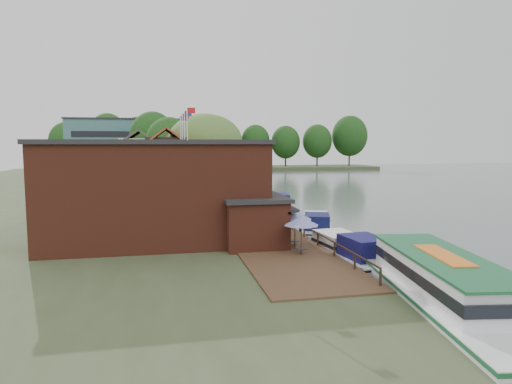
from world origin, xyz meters
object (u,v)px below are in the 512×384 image
cottage_b (141,166)px  cruiser_1 (316,224)px  cottage_c (172,163)px  cottage_a (167,170)px  cruiser_3 (254,194)px  willow (205,159)px  umbrella_3 (275,215)px  umbrella_4 (249,208)px  swan (377,287)px  pub (184,190)px  umbrella_0 (301,235)px  umbrella_5 (249,205)px  tour_boat (449,291)px  umbrella_1 (295,229)px  umbrella_2 (273,222)px  cruiser_0 (348,249)px  cruiser_4 (246,189)px  hotel_block (130,147)px  cruiser_2 (275,203)px

cottage_b → cruiser_1: (15.47, -20.89, -4.16)m
cottage_c → cottage_a: bearing=-93.0°
cottage_c → cruiser_3: (10.67, -7.32, -3.97)m
willow → umbrella_3: size_ratio=4.39×
cottage_b → umbrella_4: cottage_b is taller
cottage_b → cruiser_1: size_ratio=1.05×
cruiser_3 → swan: 37.38m
pub → willow: willow is taller
cottage_a → umbrella_0: 22.70m
umbrella_3 → swan: size_ratio=5.40×
umbrella_5 → cruiser_3: 19.06m
cottage_c → tour_boat: size_ratio=0.61×
cottage_a → umbrella_0: bearing=-69.6°
umbrella_1 → umbrella_2: bearing=104.3°
cottage_c → umbrella_1: (7.11, -37.86, -2.96)m
umbrella_2 → tour_boat: umbrella_2 is taller
pub → umbrella_4: 8.97m
cruiser_0 → cruiser_3: bearing=82.9°
willow → cruiser_0: size_ratio=1.07×
umbrella_4 → umbrella_5: 1.90m
cottage_c → tour_boat: bearing=-77.8°
cruiser_4 → cruiser_1: bearing=-72.9°
swan → cruiser_4: bearing=88.7°
umbrella_0 → umbrella_3: (0.43, 8.19, 0.00)m
umbrella_0 → tour_boat: umbrella_0 is taller
umbrella_0 → cottage_b: bearing=109.2°
hotel_block → umbrella_5: (14.30, -62.85, -4.86)m
cruiser_2 → cruiser_4: 16.65m
cottage_a → swan: size_ratio=19.55×
umbrella_3 → cottage_c: bearing=102.9°
cruiser_4 → cottage_a: bearing=-106.8°
cottage_a → cruiser_1: size_ratio=0.94×
umbrella_3 → cruiser_4: size_ratio=0.22×
willow → umbrella_3: (3.78, -17.90, -3.93)m
cruiser_1 → swan: size_ratio=20.69×
umbrella_1 → tour_boat: bearing=-72.9°
umbrella_5 → cruiser_0: (3.84, -13.94, -1.11)m
cottage_a → cruiser_0: 23.94m
cottage_a → cottage_c: (1.00, 19.00, 0.00)m
umbrella_2 → umbrella_3: (0.94, 2.92, 0.00)m
umbrella_0 → umbrella_1: same height
umbrella_1 → umbrella_4: size_ratio=1.00×
cottage_a → umbrella_3: 15.61m
umbrella_4 → swan: bearing=-77.3°
umbrella_1 → swan: umbrella_1 is taller
umbrella_3 → cruiser_1: size_ratio=0.26×
hotel_block → cruiser_0: 79.13m
cruiser_1 → cruiser_2: size_ratio=0.87×
umbrella_5 → cruiser_3: bearing=76.7°
cottage_c → cruiser_3: cottage_c is taller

